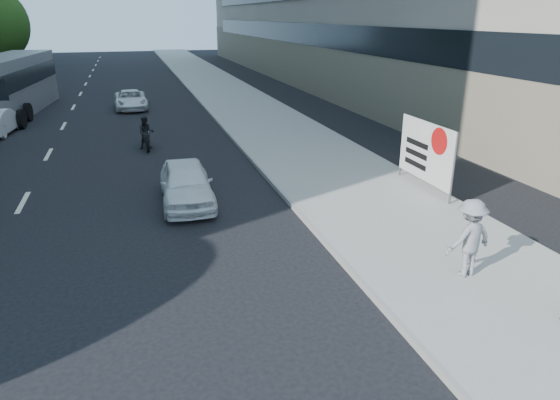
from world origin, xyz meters
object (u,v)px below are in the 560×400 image
object	(u,v)px
jogger	(469,238)
protest_banner	(426,152)
motorcycle	(146,134)
bus	(8,86)
white_sedan_far	(131,100)
white_sedan_near	(186,183)

from	to	relation	value
jogger	protest_banner	distance (m)	5.84
motorcycle	bus	bearing A→B (deg)	126.34
jogger	motorcycle	xyz separation A→B (m)	(-6.16, 13.97, -0.39)
protest_banner	white_sedan_far	distance (m)	21.08
protest_banner	motorcycle	world-z (taller)	protest_banner
white_sedan_near	protest_banner	bearing A→B (deg)	-7.23
white_sedan_far	motorcycle	xyz separation A→B (m)	(0.50, -10.49, 0.07)
motorcycle	protest_banner	bearing A→B (deg)	-43.68
motorcycle	bus	distance (m)	12.85
white_sedan_far	motorcycle	world-z (taller)	motorcycle
white_sedan_near	motorcycle	size ratio (longest dim) A/B	1.87
jogger	white_sedan_near	size ratio (longest dim) A/B	0.46
motorcycle	bus	size ratio (longest dim) A/B	0.17
white_sedan_far	jogger	bearing A→B (deg)	-76.08
white_sedan_near	bus	world-z (taller)	bus
white_sedan_far	bus	world-z (taller)	bus
jogger	white_sedan_far	bearing A→B (deg)	-82.37
protest_banner	white_sedan_near	xyz separation A→B (m)	(-7.53, 1.24, -0.75)
white_sedan_near	white_sedan_far	size ratio (longest dim) A/B	0.93
jogger	white_sedan_far	size ratio (longest dim) A/B	0.43
jogger	protest_banner	xyz separation A→B (m)	(2.24, 5.38, 0.38)
white_sedan_far	white_sedan_near	bearing A→B (deg)	-86.89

